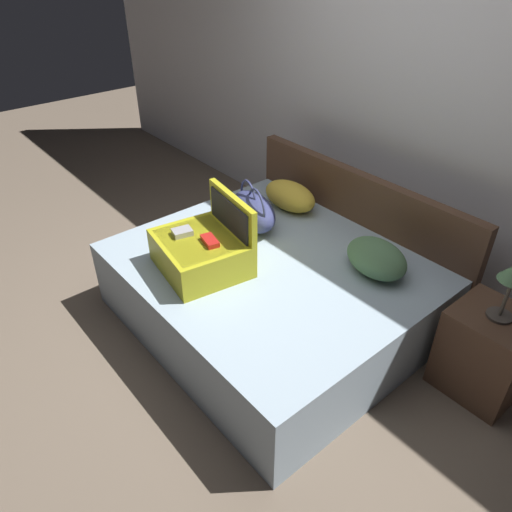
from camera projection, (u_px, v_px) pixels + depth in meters
name	position (u px, v px, depth m)	size (l,w,h in m)	color
ground_plane	(223.00, 345.00, 3.16)	(12.00, 12.00, 0.00)	#6B5B4C
back_wall	(409.00, 98.00, 3.30)	(8.00, 0.10, 2.60)	silver
bed	(270.00, 292.00, 3.23)	(1.89, 1.61, 0.49)	#99ADBC
headboard	(355.00, 227.00, 3.57)	(1.93, 0.08, 0.85)	#4C3323
hard_case_large	(202.00, 249.00, 2.97)	(0.61, 0.57, 0.45)	gold
duffel_bag	(253.00, 211.00, 3.40)	(0.55, 0.40, 0.32)	navy
pillow_near_headboard	(290.00, 196.00, 3.63)	(0.45, 0.27, 0.20)	gold
pillow_center_head	(376.00, 258.00, 2.95)	(0.42, 0.31, 0.20)	#4C724C
nightstand	(485.00, 352.00, 2.73)	(0.44, 0.40, 0.54)	#4C3323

